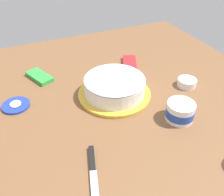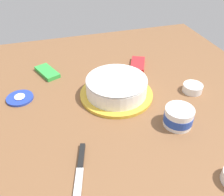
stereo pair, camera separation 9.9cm
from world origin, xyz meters
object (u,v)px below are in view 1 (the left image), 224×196
object	(u,v)px
frosting_tub_lid	(16,105)
candy_box_lower	(130,63)
frosted_cake	(114,87)
frosting_tub	(180,111)
sprinkle_bowl_orange	(187,82)
candy_box_upper	(40,77)
spreading_knife	(93,171)

from	to	relation	value
frosting_tub_lid	candy_box_lower	size ratio (longest dim) A/B	0.81
frosted_cake	candy_box_lower	xyz separation A→B (m)	(0.21, -0.18, -0.03)
frosting_tub	candy_box_lower	size ratio (longest dim) A/B	0.78
frosted_cake	sprinkle_bowl_orange	bearing A→B (deg)	-101.23
frosted_cake	candy_box_upper	bearing A→B (deg)	45.31
candy_box_lower	spreading_knife	bearing A→B (deg)	168.54
frosted_cake	frosting_tub_lid	size ratio (longest dim) A/B	2.80
frosted_cake	candy_box_upper	world-z (taller)	frosted_cake
frosting_tub	candy_box_lower	bearing A→B (deg)	-2.33
frosted_cake	candy_box_upper	distance (m)	0.38
frosting_tub	sprinkle_bowl_orange	distance (m)	0.24
frosting_tub	candy_box_lower	world-z (taller)	frosting_tub
frosting_tub	candy_box_upper	size ratio (longest dim) A/B	0.74
frosted_cake	frosting_tub_lid	bearing A→B (deg)	77.11
candy_box_lower	frosting_tub_lid	bearing A→B (deg)	126.77
frosting_tub_lid	candy_box_upper	bearing A→B (deg)	-36.24
frosting_tub_lid	spreading_knife	size ratio (longest dim) A/B	0.48
frosting_tub	spreading_knife	world-z (taller)	frosting_tub
candy_box_lower	sprinkle_bowl_orange	bearing A→B (deg)	-127.27
frosting_tub_lid	sprinkle_bowl_orange	distance (m)	0.74
frosting_tub	frosted_cake	bearing A→B (deg)	34.54
candy_box_lower	frosted_cake	bearing A→B (deg)	164.50
frosting_tub_lid	candy_box_lower	xyz separation A→B (m)	(0.12, -0.58, 0.00)
frosted_cake	spreading_knife	bearing A→B (deg)	146.52
frosting_tub_lid	spreading_knife	world-z (taller)	frosting_tub_lid
frosting_tub_lid	candy_box_lower	distance (m)	0.59
frosting_tub	candy_box_upper	distance (m)	0.66
frosting_tub_lid	sprinkle_bowl_orange	bearing A→B (deg)	-102.14
frosted_cake	spreading_knife	xyz separation A→B (m)	(-0.33, 0.22, -0.04)
frosted_cake	sprinkle_bowl_orange	distance (m)	0.34
sprinkle_bowl_orange	frosting_tub_lid	bearing A→B (deg)	77.86
sprinkle_bowl_orange	frosting_tub	bearing A→B (deg)	135.95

